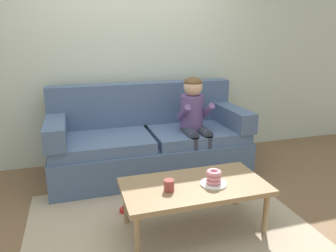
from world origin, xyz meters
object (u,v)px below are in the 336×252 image
at_px(couch, 149,142).
at_px(person_child, 194,117).
at_px(mug, 169,185).
at_px(coffee_table, 194,189).
at_px(toy_controller, 132,210).
at_px(donut, 214,181).

bearing_deg(couch, person_child, -24.52).
bearing_deg(couch, mug, -96.90).
xyz_separation_m(coffee_table, toy_controller, (-0.44, 0.39, -0.34)).
relative_size(person_child, mug, 12.24).
bearing_deg(mug, donut, -0.92).
xyz_separation_m(mug, toy_controller, (-0.21, 0.44, -0.42)).
bearing_deg(donut, coffee_table, 159.24).
bearing_deg(toy_controller, coffee_table, -35.13).
xyz_separation_m(donut, toy_controller, (-0.58, 0.45, -0.41)).
height_order(couch, toy_controller, couch).
height_order(donut, mug, mug).
xyz_separation_m(couch, mug, (-0.15, -1.28, 0.10)).
bearing_deg(couch, donut, -80.69).
height_order(person_child, mug, person_child).
relative_size(coffee_table, person_child, 1.04).
height_order(couch, person_child, person_child).
bearing_deg(donut, couch, 99.31).
relative_size(couch, person_child, 1.98).
relative_size(donut, toy_controller, 0.53).
bearing_deg(coffee_table, person_child, 68.70).
bearing_deg(coffee_table, donut, -20.76).
bearing_deg(toy_controller, mug, -57.44).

